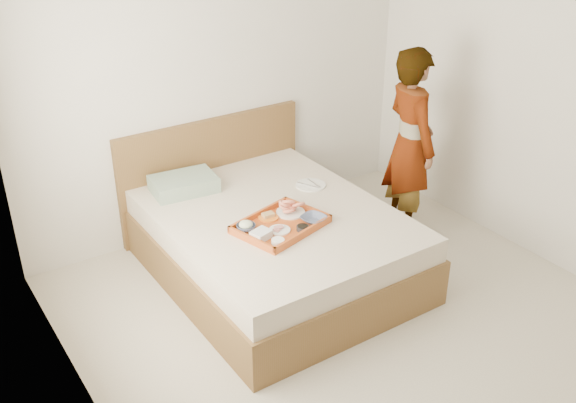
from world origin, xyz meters
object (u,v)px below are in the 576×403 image
(bed, at_px, (275,244))
(tray, at_px, (281,224))
(dinner_plate, at_px, (311,185))
(person, at_px, (410,144))

(bed, bearing_deg, tray, -112.05)
(tray, height_order, dinner_plate, tray)
(bed, distance_m, tray, 0.37)
(tray, relative_size, person, 0.38)
(bed, relative_size, tray, 3.30)
(dinner_plate, bearing_deg, bed, -155.54)
(bed, distance_m, person, 1.37)
(dinner_plate, height_order, person, person)
(tray, bearing_deg, person, -7.84)
(tray, bearing_deg, bed, 52.97)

